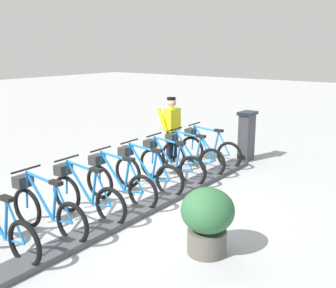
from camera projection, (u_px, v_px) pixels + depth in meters
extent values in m
plane|color=#A7A9AA|center=(150.00, 208.00, 7.36)|extent=(60.00, 60.00, 0.00)
cube|color=#47474C|center=(150.00, 205.00, 7.35)|extent=(0.44, 7.22, 0.10)
cube|color=#38383D|center=(246.00, 138.00, 10.34)|extent=(0.28, 0.44, 1.20)
cube|color=#194C8C|center=(242.00, 124.00, 10.35)|extent=(0.03, 0.30, 0.40)
cube|color=black|center=(248.00, 113.00, 10.19)|extent=(0.36, 0.52, 0.08)
torus|color=black|center=(229.00, 155.00, 9.66)|extent=(0.67, 0.10, 0.67)
torus|color=black|center=(192.00, 149.00, 10.23)|extent=(0.67, 0.10, 0.67)
cylinder|color=#1D78C0|center=(204.00, 140.00, 9.98)|extent=(0.60, 0.07, 0.70)
cylinder|color=#1D78C0|center=(216.00, 143.00, 9.80)|extent=(0.17, 0.05, 0.61)
cylinder|color=#1D78C0|center=(206.00, 129.00, 9.88)|extent=(0.69, 0.08, 0.11)
cylinder|color=#1D78C0|center=(221.00, 155.00, 9.78)|extent=(0.43, 0.05, 0.09)
cylinder|color=#1D78C0|center=(224.00, 144.00, 9.68)|extent=(0.33, 0.05, 0.56)
cylinder|color=#1D78C0|center=(193.00, 138.00, 10.14)|extent=(0.10, 0.04, 0.62)
cube|color=black|center=(219.00, 131.00, 9.69)|extent=(0.22, 0.11, 0.06)
cylinder|color=black|center=(194.00, 124.00, 10.04)|extent=(0.06, 0.54, 0.03)
cube|color=#2D2D2D|center=(190.00, 132.00, 10.15)|extent=(0.21, 0.29, 0.18)
torus|color=black|center=(212.00, 163.00, 9.04)|extent=(0.67, 0.10, 0.67)
torus|color=black|center=(173.00, 156.00, 9.61)|extent=(0.67, 0.10, 0.67)
cylinder|color=#1676C4|center=(186.00, 146.00, 9.36)|extent=(0.60, 0.07, 0.70)
cylinder|color=#1676C4|center=(198.00, 150.00, 9.18)|extent=(0.17, 0.05, 0.61)
cylinder|color=#1676C4|center=(188.00, 134.00, 9.25)|extent=(0.69, 0.08, 0.11)
cylinder|color=#1676C4|center=(204.00, 162.00, 9.16)|extent=(0.43, 0.05, 0.09)
cylinder|color=#1676C4|center=(207.00, 150.00, 9.05)|extent=(0.33, 0.05, 0.56)
cylinder|color=#1676C4|center=(174.00, 144.00, 9.52)|extent=(0.10, 0.04, 0.62)
cube|color=black|center=(201.00, 136.00, 9.07)|extent=(0.22, 0.11, 0.06)
cylinder|color=black|center=(176.00, 129.00, 9.42)|extent=(0.06, 0.54, 0.03)
cube|color=#2D2D2D|center=(172.00, 138.00, 9.53)|extent=(0.21, 0.29, 0.18)
torus|color=black|center=(192.00, 171.00, 8.41)|extent=(0.67, 0.10, 0.67)
torus|color=black|center=(152.00, 163.00, 8.98)|extent=(0.67, 0.10, 0.67)
cylinder|color=blue|center=(165.00, 154.00, 8.73)|extent=(0.60, 0.07, 0.70)
cylinder|color=blue|center=(178.00, 157.00, 8.55)|extent=(0.17, 0.05, 0.61)
cylinder|color=blue|center=(167.00, 141.00, 8.63)|extent=(0.69, 0.08, 0.11)
cylinder|color=blue|center=(184.00, 171.00, 8.53)|extent=(0.43, 0.05, 0.09)
cylinder|color=blue|center=(186.00, 158.00, 8.43)|extent=(0.33, 0.05, 0.56)
cylinder|color=blue|center=(153.00, 150.00, 8.90)|extent=(0.10, 0.04, 0.62)
cube|color=black|center=(180.00, 143.00, 8.44)|extent=(0.22, 0.11, 0.06)
cylinder|color=black|center=(154.00, 135.00, 8.80)|extent=(0.06, 0.54, 0.03)
cube|color=#2D2D2D|center=(150.00, 144.00, 8.91)|extent=(0.21, 0.29, 0.18)
torus|color=black|center=(170.00, 181.00, 7.79)|extent=(0.67, 0.10, 0.67)
torus|color=black|center=(128.00, 172.00, 8.36)|extent=(0.67, 0.10, 0.67)
cylinder|color=blue|center=(141.00, 162.00, 8.11)|extent=(0.60, 0.07, 0.70)
cylinder|color=blue|center=(154.00, 166.00, 7.93)|extent=(0.17, 0.05, 0.61)
cylinder|color=blue|center=(143.00, 148.00, 8.01)|extent=(0.69, 0.08, 0.11)
cylinder|color=blue|center=(161.00, 181.00, 7.91)|extent=(0.43, 0.05, 0.09)
cylinder|color=blue|center=(163.00, 166.00, 7.81)|extent=(0.33, 0.05, 0.56)
cylinder|color=blue|center=(129.00, 158.00, 8.27)|extent=(0.10, 0.04, 0.62)
cube|color=black|center=(157.00, 150.00, 7.82)|extent=(0.22, 0.11, 0.06)
cylinder|color=black|center=(129.00, 141.00, 8.17)|extent=(0.06, 0.54, 0.03)
cube|color=#2D2D2D|center=(126.00, 151.00, 8.28)|extent=(0.21, 0.29, 0.18)
torus|color=black|center=(143.00, 193.00, 7.17)|extent=(0.67, 0.10, 0.67)
torus|color=black|center=(100.00, 182.00, 7.74)|extent=(0.67, 0.10, 0.67)
cylinder|color=#1371BB|center=(113.00, 171.00, 7.49)|extent=(0.60, 0.07, 0.70)
cylinder|color=#1371BB|center=(127.00, 176.00, 7.31)|extent=(0.17, 0.05, 0.61)
cylinder|color=#1371BB|center=(115.00, 156.00, 7.38)|extent=(0.69, 0.08, 0.11)
cylinder|color=#1371BB|center=(134.00, 192.00, 7.29)|extent=(0.43, 0.05, 0.09)
cylinder|color=#1371BB|center=(136.00, 177.00, 7.19)|extent=(0.33, 0.05, 0.56)
cylinder|color=#1371BB|center=(100.00, 167.00, 7.65)|extent=(0.10, 0.04, 0.62)
cube|color=black|center=(129.00, 159.00, 7.20)|extent=(0.22, 0.11, 0.06)
cylinder|color=black|center=(101.00, 149.00, 7.55)|extent=(0.06, 0.54, 0.03)
cube|color=#2D2D2D|center=(97.00, 160.00, 7.66)|extent=(0.21, 0.29, 0.18)
torus|color=black|center=(111.00, 207.00, 6.54)|extent=(0.67, 0.10, 0.67)
torus|color=black|center=(67.00, 194.00, 7.12)|extent=(0.67, 0.10, 0.67)
cylinder|color=#166FB9|center=(79.00, 182.00, 6.86)|extent=(0.60, 0.07, 0.70)
cylinder|color=#166FB9|center=(94.00, 188.00, 6.68)|extent=(0.17, 0.05, 0.61)
cylinder|color=#166FB9|center=(81.00, 166.00, 6.76)|extent=(0.69, 0.08, 0.11)
cylinder|color=#166FB9|center=(101.00, 205.00, 6.67)|extent=(0.43, 0.05, 0.09)
cylinder|color=#166FB9|center=(103.00, 189.00, 6.56)|extent=(0.33, 0.05, 0.56)
cylinder|color=#166FB9|center=(67.00, 178.00, 7.03)|extent=(0.10, 0.04, 0.62)
cube|color=black|center=(96.00, 170.00, 6.57)|extent=(0.22, 0.11, 0.06)
cylinder|color=black|center=(67.00, 158.00, 6.93)|extent=(0.06, 0.54, 0.03)
cube|color=#2D2D2D|center=(63.00, 169.00, 7.04)|extent=(0.21, 0.29, 0.18)
torus|color=black|center=(72.00, 223.00, 5.92)|extent=(0.67, 0.10, 0.67)
torus|color=black|center=(27.00, 208.00, 6.49)|extent=(0.67, 0.10, 0.67)
cylinder|color=blue|center=(40.00, 196.00, 6.24)|extent=(0.60, 0.07, 0.70)
cylinder|color=blue|center=(55.00, 203.00, 6.06)|extent=(0.17, 0.05, 0.61)
cylinder|color=blue|center=(41.00, 178.00, 6.14)|extent=(0.69, 0.08, 0.11)
cylinder|color=blue|center=(63.00, 222.00, 6.04)|extent=(0.43, 0.05, 0.09)
cylinder|color=blue|center=(64.00, 204.00, 5.94)|extent=(0.33, 0.05, 0.56)
cylinder|color=blue|center=(27.00, 190.00, 6.40)|extent=(0.10, 0.04, 0.62)
cube|color=black|center=(56.00, 183.00, 5.95)|extent=(0.22, 0.11, 0.06)
cylinder|color=black|center=(26.00, 169.00, 6.30)|extent=(0.06, 0.54, 0.03)
cube|color=#2D2D2D|center=(23.00, 181.00, 6.42)|extent=(0.21, 0.29, 0.18)
torus|color=black|center=(25.00, 244.00, 5.30)|extent=(0.67, 0.10, 0.67)
cylinder|color=#1970BC|center=(6.00, 220.00, 5.44)|extent=(0.17, 0.05, 0.61)
cylinder|color=#1970BC|center=(15.00, 242.00, 5.42)|extent=(0.43, 0.05, 0.09)
cylinder|color=#1970BC|center=(16.00, 222.00, 5.32)|extent=(0.33, 0.05, 0.56)
cube|color=black|center=(7.00, 198.00, 5.33)|extent=(0.22, 0.11, 0.06)
cube|color=white|center=(167.00, 160.00, 10.28)|extent=(0.27, 0.13, 0.10)
cube|color=white|center=(176.00, 159.00, 10.37)|extent=(0.27, 0.13, 0.10)
cylinder|color=black|center=(169.00, 146.00, 10.16)|extent=(0.15, 0.15, 0.82)
cylinder|color=black|center=(174.00, 145.00, 10.31)|extent=(0.15, 0.15, 0.82)
cube|color=yellow|center=(172.00, 120.00, 10.08)|extent=(0.29, 0.42, 0.56)
cylinder|color=yellow|center=(162.00, 119.00, 9.95)|extent=(0.34, 0.12, 0.57)
cylinder|color=yellow|center=(175.00, 117.00, 10.33)|extent=(0.34, 0.12, 0.57)
sphere|color=tan|center=(172.00, 103.00, 9.98)|extent=(0.22, 0.22, 0.22)
cylinder|color=black|center=(171.00, 99.00, 9.97)|extent=(0.22, 0.22, 0.06)
cylinder|color=#59544C|center=(207.00, 242.00, 5.71)|extent=(0.56, 0.56, 0.35)
ellipsoid|color=#2E643A|center=(208.00, 210.00, 5.59)|extent=(0.76, 0.76, 0.64)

